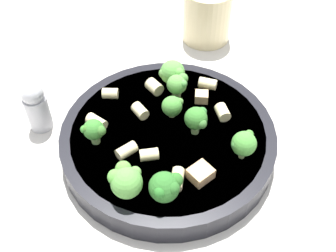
# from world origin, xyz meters

# --- Properties ---
(ground_plane) EXTENTS (2.00, 2.00, 0.00)m
(ground_plane) POSITION_xyz_m (0.00, 0.00, 0.00)
(ground_plane) COLOR beige
(pasta_bowl) EXTENTS (0.27, 0.27, 0.03)m
(pasta_bowl) POSITION_xyz_m (0.00, 0.00, 0.02)
(pasta_bowl) COLOR black
(pasta_bowl) RESTS_ON ground_plane
(broccoli_floret_0) EXTENTS (0.03, 0.03, 0.04)m
(broccoli_floret_0) POSITION_xyz_m (-0.02, 0.03, 0.06)
(broccoli_floret_0) COLOR #84AD60
(broccoli_floret_0) RESTS_ON pasta_bowl
(broccoli_floret_1) EXTENTS (0.04, 0.04, 0.04)m
(broccoli_floret_1) POSITION_xyz_m (0.10, 0.02, 0.06)
(broccoli_floret_1) COLOR #84AD60
(broccoli_floret_1) RESTS_ON pasta_bowl
(broccoli_floret_2) EXTENTS (0.03, 0.03, 0.03)m
(broccoli_floret_2) POSITION_xyz_m (0.07, -0.06, 0.05)
(broccoli_floret_2) COLOR #84AD60
(broccoli_floret_2) RESTS_ON pasta_bowl
(broccoli_floret_3) EXTENTS (0.03, 0.03, 0.04)m
(broccoli_floret_3) POSITION_xyz_m (-0.02, 0.09, 0.06)
(broccoli_floret_3) COLOR #93B766
(broccoli_floret_3) RESTS_ON pasta_bowl
(broccoli_floret_4) EXTENTS (0.03, 0.04, 0.04)m
(broccoli_floret_4) POSITION_xyz_m (-0.08, -0.05, 0.05)
(broccoli_floret_4) COLOR #9EC175
(broccoli_floret_4) RESTS_ON pasta_bowl
(broccoli_floret_5) EXTENTS (0.04, 0.04, 0.04)m
(broccoli_floret_5) POSITION_xyz_m (0.08, 0.06, 0.05)
(broccoli_floret_5) COLOR #93B766
(broccoli_floret_5) RESTS_ON pasta_bowl
(broccoli_floret_6) EXTENTS (0.03, 0.03, 0.03)m
(broccoli_floret_6) POSITION_xyz_m (-0.03, -0.01, 0.05)
(broccoli_floret_6) COLOR #93B766
(broccoli_floret_6) RESTS_ON pasta_bowl
(broccoli_floret_7) EXTENTS (0.03, 0.03, 0.04)m
(broccoli_floret_7) POSITION_xyz_m (-0.06, -0.03, 0.06)
(broccoli_floret_7) COLOR #93B766
(broccoli_floret_7) RESTS_ON pasta_bowl
(rigatoni_0) EXTENTS (0.02, 0.03, 0.01)m
(rigatoni_0) POSITION_xyz_m (0.05, -0.08, 0.04)
(rigatoni_0) COLOR beige
(rigatoni_0) RESTS_ON pasta_bowl
(rigatoni_1) EXTENTS (0.03, 0.03, 0.02)m
(rigatoni_1) POSITION_xyz_m (-0.06, 0.04, 0.04)
(rigatoni_1) COLOR beige
(rigatoni_1) RESTS_ON pasta_bowl
(rigatoni_2) EXTENTS (0.02, 0.02, 0.01)m
(rigatoni_2) POSITION_xyz_m (0.00, -0.05, 0.04)
(rigatoni_2) COLOR beige
(rigatoni_2) RESTS_ON pasta_bowl
(rigatoni_3) EXTENTS (0.03, 0.03, 0.01)m
(rigatoni_3) POSITION_xyz_m (0.06, 0.06, 0.04)
(rigatoni_3) COLOR beige
(rigatoni_3) RESTS_ON pasta_bowl
(rigatoni_4) EXTENTS (0.02, 0.03, 0.01)m
(rigatoni_4) POSITION_xyz_m (-0.00, -0.10, 0.04)
(rigatoni_4) COLOR beige
(rigatoni_4) RESTS_ON pasta_bowl
(rigatoni_5) EXTENTS (0.03, 0.02, 0.01)m
(rigatoni_5) POSITION_xyz_m (0.06, -0.02, 0.04)
(rigatoni_5) COLOR beige
(rigatoni_5) RESTS_ON pasta_bowl
(rigatoni_6) EXTENTS (0.03, 0.03, 0.01)m
(rigatoni_6) POSITION_xyz_m (0.05, 0.01, 0.04)
(rigatoni_6) COLOR beige
(rigatoni_6) RESTS_ON pasta_bowl
(rigatoni_7) EXTENTS (0.02, 0.02, 0.02)m
(rigatoni_7) POSITION_xyz_m (-0.05, -0.06, 0.04)
(rigatoni_7) COLOR beige
(rigatoni_7) RESTS_ON pasta_bowl
(rigatoni_8) EXTENTS (0.02, 0.03, 0.02)m
(rigatoni_8) POSITION_xyz_m (-0.10, -0.01, 0.04)
(rigatoni_8) COLOR beige
(rigatoni_8) RESTS_ON pasta_bowl
(chicken_chunk_0) EXTENTS (0.03, 0.03, 0.01)m
(chicken_chunk_0) POSITION_xyz_m (0.03, 0.07, 0.04)
(chicken_chunk_0) COLOR tan
(chicken_chunk_0) RESTS_ON pasta_bowl
(chicken_chunk_1) EXTENTS (0.02, 0.02, 0.01)m
(chicken_chunk_1) POSITION_xyz_m (-0.07, 0.00, 0.04)
(chicken_chunk_1) COLOR tan
(chicken_chunk_1) RESTS_ON pasta_bowl
(drinking_glass) EXTENTS (0.08, 0.08, 0.09)m
(drinking_glass) POSITION_xyz_m (-0.23, -0.10, 0.04)
(drinking_glass) COLOR beige
(drinking_glass) RESTS_ON ground_plane
(pepper_shaker) EXTENTS (0.03, 0.03, 0.07)m
(pepper_shaker) POSITION_xyz_m (0.08, -0.16, 0.04)
(pepper_shaker) COLOR #B2B2B7
(pepper_shaker) RESTS_ON ground_plane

